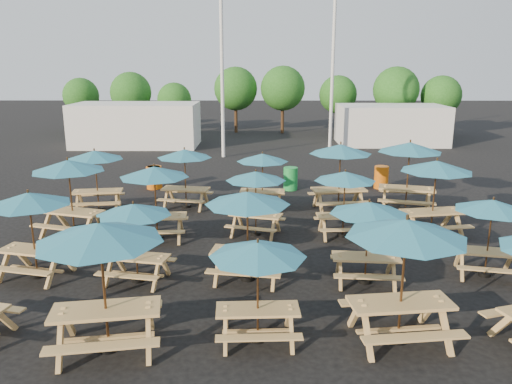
{
  "coord_description": "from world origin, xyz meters",
  "views": [
    {
      "loc": [
        0.12,
        -14.84,
        5.32
      ],
      "look_at": [
        0.0,
        1.5,
        1.1
      ],
      "focal_mm": 35.0,
      "sensor_mm": 36.0,
      "label": 1
    }
  ],
  "objects_px": {
    "picnic_unit_6": "(154,176)",
    "picnic_unit_8": "(258,255)",
    "picnic_unit_14": "(345,180)",
    "waste_bin_0": "(155,177)",
    "waste_bin_3": "(381,177)",
    "picnic_unit_4": "(100,240)",
    "picnic_unit_15": "(340,153)",
    "picnic_unit_3": "(95,158)",
    "picnic_unit_17": "(492,210)",
    "picnic_unit_19": "(410,151)",
    "picnic_unit_1": "(29,204)",
    "waste_bin_1": "(154,178)",
    "picnic_unit_5": "(134,214)",
    "picnic_unit_2": "(68,170)",
    "picnic_unit_12": "(406,236)",
    "picnic_unit_13": "(369,213)",
    "picnic_unit_11": "(263,161)",
    "picnic_unit_9": "(247,203)",
    "picnic_unit_10": "(256,180)",
    "waste_bin_2": "(291,179)",
    "picnic_unit_18": "(436,170)",
    "picnic_unit_7": "(185,157)"
  },
  "relations": [
    {
      "from": "picnic_unit_14",
      "to": "waste_bin_0",
      "type": "xyz_separation_m",
      "value": [
        -7.23,
        6.24,
        -1.34
      ]
    },
    {
      "from": "picnic_unit_17",
      "to": "picnic_unit_8",
      "type": "bearing_deg",
      "value": -139.65
    },
    {
      "from": "picnic_unit_4",
      "to": "picnic_unit_15",
      "type": "relative_size",
      "value": 1.06
    },
    {
      "from": "picnic_unit_3",
      "to": "picnic_unit_17",
      "type": "height_order",
      "value": "picnic_unit_3"
    },
    {
      "from": "picnic_unit_8",
      "to": "waste_bin_3",
      "type": "bearing_deg",
      "value": 63.99
    },
    {
      "from": "picnic_unit_11",
      "to": "waste_bin_0",
      "type": "distance_m",
      "value": 5.8
    },
    {
      "from": "picnic_unit_10",
      "to": "picnic_unit_18",
      "type": "bearing_deg",
      "value": 16.09
    },
    {
      "from": "picnic_unit_11",
      "to": "picnic_unit_3",
      "type": "bearing_deg",
      "value": -172.64
    },
    {
      "from": "picnic_unit_8",
      "to": "picnic_unit_12",
      "type": "distance_m",
      "value": 2.81
    },
    {
      "from": "picnic_unit_1",
      "to": "waste_bin_1",
      "type": "distance_m",
      "value": 9.51
    },
    {
      "from": "picnic_unit_14",
      "to": "picnic_unit_10",
      "type": "bearing_deg",
      "value": 175.05
    },
    {
      "from": "picnic_unit_19",
      "to": "picnic_unit_12",
      "type": "bearing_deg",
      "value": -91.87
    },
    {
      "from": "picnic_unit_7",
      "to": "picnic_unit_10",
      "type": "xyz_separation_m",
      "value": [
        2.68,
        -3.13,
        -0.14
      ]
    },
    {
      "from": "picnic_unit_10",
      "to": "picnic_unit_11",
      "type": "relative_size",
      "value": 1.11
    },
    {
      "from": "picnic_unit_1",
      "to": "picnic_unit_14",
      "type": "bearing_deg",
      "value": 34.07
    },
    {
      "from": "picnic_unit_8",
      "to": "waste_bin_0",
      "type": "relative_size",
      "value": 2.12
    },
    {
      "from": "picnic_unit_6",
      "to": "picnic_unit_8",
      "type": "distance_m",
      "value": 6.64
    },
    {
      "from": "picnic_unit_2",
      "to": "waste_bin_0",
      "type": "height_order",
      "value": "picnic_unit_2"
    },
    {
      "from": "picnic_unit_11",
      "to": "picnic_unit_9",
      "type": "bearing_deg",
      "value": -89.02
    },
    {
      "from": "picnic_unit_3",
      "to": "picnic_unit_17",
      "type": "bearing_deg",
      "value": -34.71
    },
    {
      "from": "picnic_unit_3",
      "to": "picnic_unit_19",
      "type": "xyz_separation_m",
      "value": [
        11.47,
        0.16,
        0.26
      ]
    },
    {
      "from": "picnic_unit_4",
      "to": "picnic_unit_14",
      "type": "height_order",
      "value": "picnic_unit_4"
    },
    {
      "from": "picnic_unit_6",
      "to": "picnic_unit_19",
      "type": "xyz_separation_m",
      "value": [
        8.65,
        3.29,
        0.21
      ]
    },
    {
      "from": "picnic_unit_3",
      "to": "picnic_unit_6",
      "type": "bearing_deg",
      "value": -56.49
    },
    {
      "from": "picnic_unit_17",
      "to": "picnic_unit_19",
      "type": "relative_size",
      "value": 0.78
    },
    {
      "from": "picnic_unit_15",
      "to": "picnic_unit_5",
      "type": "bearing_deg",
      "value": -140.7
    },
    {
      "from": "picnic_unit_17",
      "to": "waste_bin_3",
      "type": "xyz_separation_m",
      "value": [
        -0.49,
        9.33,
        -1.29
      ]
    },
    {
      "from": "picnic_unit_12",
      "to": "picnic_unit_13",
      "type": "distance_m",
      "value": 2.73
    },
    {
      "from": "picnic_unit_2",
      "to": "picnic_unit_17",
      "type": "distance_m",
      "value": 12.12
    },
    {
      "from": "picnic_unit_8",
      "to": "picnic_unit_15",
      "type": "height_order",
      "value": "picnic_unit_15"
    },
    {
      "from": "picnic_unit_15",
      "to": "picnic_unit_6",
      "type": "bearing_deg",
      "value": -159.58
    },
    {
      "from": "picnic_unit_11",
      "to": "picnic_unit_7",
      "type": "bearing_deg",
      "value": -178.11
    },
    {
      "from": "picnic_unit_2",
      "to": "waste_bin_3",
      "type": "bearing_deg",
      "value": 45.8
    },
    {
      "from": "waste_bin_1",
      "to": "picnic_unit_5",
      "type": "bearing_deg",
      "value": -80.72
    },
    {
      "from": "picnic_unit_3",
      "to": "picnic_unit_2",
      "type": "bearing_deg",
      "value": -96.44
    },
    {
      "from": "picnic_unit_3",
      "to": "picnic_unit_9",
      "type": "xyz_separation_m",
      "value": [
        5.71,
        -6.11,
        0.04
      ]
    },
    {
      "from": "picnic_unit_17",
      "to": "picnic_unit_9",
      "type": "bearing_deg",
      "value": -165.25
    },
    {
      "from": "picnic_unit_7",
      "to": "picnic_unit_13",
      "type": "xyz_separation_m",
      "value": [
        5.44,
        -6.7,
        -0.12
      ]
    },
    {
      "from": "picnic_unit_8",
      "to": "picnic_unit_17",
      "type": "height_order",
      "value": "picnic_unit_8"
    },
    {
      "from": "picnic_unit_5",
      "to": "picnic_unit_19",
      "type": "relative_size",
      "value": 0.76
    },
    {
      "from": "picnic_unit_1",
      "to": "waste_bin_2",
      "type": "height_order",
      "value": "picnic_unit_1"
    },
    {
      "from": "picnic_unit_11",
      "to": "picnic_unit_15",
      "type": "xyz_separation_m",
      "value": [
        2.83,
        -0.25,
        0.34
      ]
    },
    {
      "from": "picnic_unit_11",
      "to": "picnic_unit_15",
      "type": "relative_size",
      "value": 0.84
    },
    {
      "from": "picnic_unit_5",
      "to": "picnic_unit_1",
      "type": "bearing_deg",
      "value": -174.64
    },
    {
      "from": "waste_bin_3",
      "to": "picnic_unit_3",
      "type": "bearing_deg",
      "value": -162.85
    },
    {
      "from": "picnic_unit_3",
      "to": "picnic_unit_7",
      "type": "height_order",
      "value": "picnic_unit_3"
    },
    {
      "from": "picnic_unit_8",
      "to": "picnic_unit_9",
      "type": "relative_size",
      "value": 0.87
    },
    {
      "from": "picnic_unit_17",
      "to": "waste_bin_2",
      "type": "relative_size",
      "value": 2.25
    },
    {
      "from": "picnic_unit_6",
      "to": "picnic_unit_17",
      "type": "relative_size",
      "value": 1.06
    },
    {
      "from": "picnic_unit_9",
      "to": "picnic_unit_13",
      "type": "distance_m",
      "value": 2.95
    }
  ]
}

